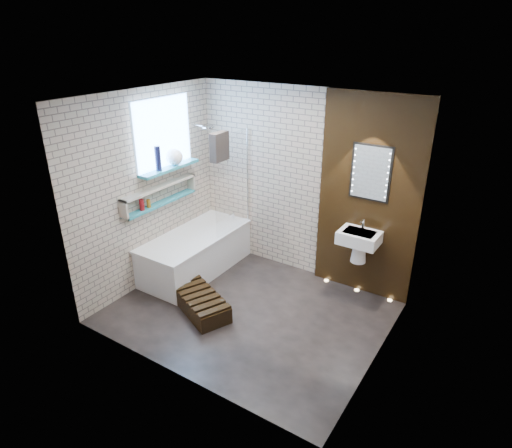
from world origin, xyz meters
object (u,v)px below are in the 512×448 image
Objects in this scene: bath_screen at (232,183)px; walnut_step at (200,303)px; washbasin at (359,242)px; led_mirror at (371,173)px; bathtub at (196,252)px.

walnut_step is (0.32, -1.19, -1.18)m from bath_screen.
led_mirror reaches higher than washbasin.
led_mirror is (0.00, 0.16, 0.86)m from washbasin.
bathtub is 2.68m from led_mirror.
led_mirror is (2.17, 0.78, 1.36)m from bathtub.
led_mirror is at bearing 10.66° from bath_screen.
walnut_step is at bearing -74.95° from bath_screen.
bathtub is 2.49× the size of led_mirror.
walnut_step is (-1.50, -1.53, -1.55)m from led_mirror.
bath_screen reaches higher than bathtub.
walnut_step is at bearing -134.38° from led_mirror.
bath_screen is 1.89m from led_mirror.
bathtub is at bearing -163.99° from washbasin.
walnut_step is at bearing -137.50° from washbasin.
bath_screen reaches higher than walnut_step.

